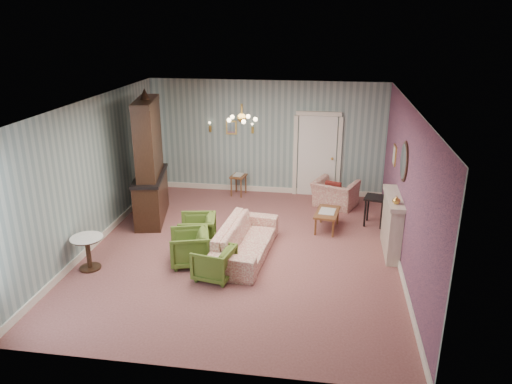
% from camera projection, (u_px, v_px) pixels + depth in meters
% --- Properties ---
extents(floor, '(7.00, 7.00, 0.00)m').
position_uv_depth(floor, '(243.00, 250.00, 9.67)').
color(floor, '#8E5653').
rests_on(floor, ground).
extents(ceiling, '(7.00, 7.00, 0.00)m').
position_uv_depth(ceiling, '(242.00, 104.00, 8.68)').
color(ceiling, white).
rests_on(ceiling, ground).
extents(wall_back, '(6.00, 0.00, 6.00)m').
position_uv_depth(wall_back, '(266.00, 138.00, 12.43)').
color(wall_back, gray).
rests_on(wall_back, ground).
extents(wall_front, '(6.00, 0.00, 6.00)m').
position_uv_depth(wall_front, '(192.00, 272.00, 5.92)').
color(wall_front, gray).
rests_on(wall_front, ground).
extents(wall_left, '(0.00, 7.00, 7.00)m').
position_uv_depth(wall_left, '(92.00, 174.00, 9.60)').
color(wall_left, gray).
rests_on(wall_left, ground).
extents(wall_right, '(0.00, 7.00, 7.00)m').
position_uv_depth(wall_right, '(407.00, 189.00, 8.75)').
color(wall_right, gray).
rests_on(wall_right, ground).
extents(wall_right_floral, '(0.00, 7.00, 7.00)m').
position_uv_depth(wall_right_floral, '(406.00, 189.00, 8.75)').
color(wall_right_floral, '#B55A6E').
rests_on(wall_right_floral, ground).
extents(door, '(1.12, 0.12, 2.16)m').
position_uv_depth(door, '(317.00, 154.00, 12.34)').
color(door, white).
rests_on(door, floor).
extents(olive_chair_a, '(0.71, 0.74, 0.66)m').
position_uv_depth(olive_chair_a, '(214.00, 261.00, 8.55)').
color(olive_chair_a, '#4D6724').
rests_on(olive_chair_a, floor).
extents(olive_chair_b, '(0.82, 0.85, 0.72)m').
position_uv_depth(olive_chair_b, '(189.00, 246.00, 9.04)').
color(olive_chair_b, '#4D6724').
rests_on(olive_chair_b, floor).
extents(olive_chair_c, '(0.77, 0.81, 0.72)m').
position_uv_depth(olive_chair_c, '(197.00, 230.00, 9.73)').
color(olive_chair_c, '#4D6724').
rests_on(olive_chair_c, floor).
extents(sofa_chintz, '(0.83, 2.26, 0.87)m').
position_uv_depth(sofa_chintz, '(245.00, 235.00, 9.33)').
color(sofa_chintz, '#A04240').
rests_on(sofa_chintz, floor).
extents(wingback_chair, '(1.15, 0.96, 0.86)m').
position_uv_depth(wingback_chair, '(335.00, 189.00, 11.80)').
color(wingback_chair, '#A04240').
rests_on(wingback_chair, floor).
extents(dresser, '(0.95, 1.82, 2.89)m').
position_uv_depth(dresser, '(148.00, 158.00, 10.73)').
color(dresser, black).
rests_on(dresser, floor).
extents(fireplace, '(0.30, 1.40, 1.16)m').
position_uv_depth(fireplace, '(392.00, 224.00, 9.44)').
color(fireplace, beige).
rests_on(fireplace, floor).
extents(mantel_vase, '(0.15, 0.15, 0.15)m').
position_uv_depth(mantel_vase, '(396.00, 200.00, 8.85)').
color(mantel_vase, gold).
rests_on(mantel_vase, fireplace).
extents(oval_mirror, '(0.04, 0.76, 0.84)m').
position_uv_depth(oval_mirror, '(404.00, 161.00, 9.00)').
color(oval_mirror, white).
rests_on(oval_mirror, wall_right).
extents(framed_print, '(0.04, 0.34, 0.42)m').
position_uv_depth(framed_print, '(395.00, 155.00, 10.33)').
color(framed_print, gold).
rests_on(framed_print, wall_right).
extents(coffee_table, '(0.58, 0.89, 0.43)m').
position_uv_depth(coffee_table, '(327.00, 220.00, 10.55)').
color(coffee_table, brown).
rests_on(coffee_table, floor).
extents(side_table_black, '(0.54, 0.54, 0.67)m').
position_uv_depth(side_table_black, '(375.00, 211.00, 10.74)').
color(side_table_black, black).
rests_on(side_table_black, floor).
extents(pedestal_table, '(0.63, 0.63, 0.64)m').
position_uv_depth(pedestal_table, '(88.00, 253.00, 8.87)').
color(pedestal_table, black).
rests_on(pedestal_table, floor).
extents(nesting_table, '(0.42, 0.50, 0.58)m').
position_uv_depth(nesting_table, '(239.00, 184.00, 12.59)').
color(nesting_table, brown).
rests_on(nesting_table, floor).
extents(gilt_mirror_back, '(0.28, 0.06, 0.36)m').
position_uv_depth(gilt_mirror_back, '(231.00, 128.00, 12.44)').
color(gilt_mirror_back, gold).
rests_on(gilt_mirror_back, wall_back).
extents(sconce_left, '(0.16, 0.12, 0.30)m').
position_uv_depth(sconce_left, '(210.00, 127.00, 12.49)').
color(sconce_left, gold).
rests_on(sconce_left, wall_back).
extents(sconce_right, '(0.16, 0.12, 0.30)m').
position_uv_depth(sconce_right, '(252.00, 128.00, 12.34)').
color(sconce_right, gold).
rests_on(sconce_right, wall_back).
extents(chandelier, '(0.56, 0.56, 0.36)m').
position_uv_depth(chandelier, '(242.00, 119.00, 8.78)').
color(chandelier, gold).
rests_on(chandelier, ceiling).
extents(burgundy_cushion, '(0.41, 0.28, 0.39)m').
position_uv_depth(burgundy_cushion, '(333.00, 189.00, 11.65)').
color(burgundy_cushion, maroon).
rests_on(burgundy_cushion, wingback_chair).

